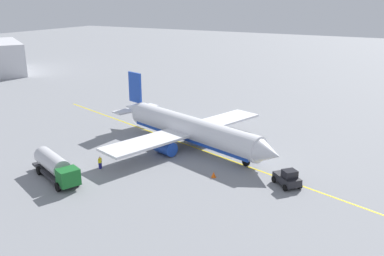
# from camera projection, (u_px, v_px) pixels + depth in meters

# --- Properties ---
(ground_plane) EXTENTS (400.00, 400.00, 0.00)m
(ground_plane) POSITION_uv_depth(u_px,v_px,m) (192.00, 146.00, 64.85)
(ground_plane) COLOR gray
(airplane) EXTENTS (32.96, 29.48, 9.70)m
(airplane) POSITION_uv_depth(u_px,v_px,m) (190.00, 129.00, 64.39)
(airplane) COLOR white
(airplane) RESTS_ON ground
(fuel_tanker) EXTENTS (10.29, 6.09, 3.15)m
(fuel_tanker) POSITION_uv_depth(u_px,v_px,m) (55.00, 166.00, 52.89)
(fuel_tanker) COLOR #2D2D33
(fuel_tanker) RESTS_ON ground
(pushback_tug) EXTENTS (4.07, 3.97, 2.20)m
(pushback_tug) POSITION_uv_depth(u_px,v_px,m) (287.00, 178.00, 51.20)
(pushback_tug) COLOR #232328
(pushback_tug) RESTS_ON ground
(refueling_worker) EXTENTS (0.54, 0.62, 1.71)m
(refueling_worker) POSITION_uv_depth(u_px,v_px,m) (100.00, 163.00, 56.41)
(refueling_worker) COLOR navy
(refueling_worker) RESTS_ON ground
(safety_cone_nose) EXTENTS (0.67, 0.67, 0.74)m
(safety_cone_nose) POSITION_uv_depth(u_px,v_px,m) (214.00, 175.00, 53.76)
(safety_cone_nose) COLOR #F2590F
(safety_cone_nose) RESTS_ON ground
(taxi_line_marking) EXTENTS (70.78, 22.50, 0.01)m
(taxi_line_marking) POSITION_uv_depth(u_px,v_px,m) (192.00, 146.00, 64.85)
(taxi_line_marking) COLOR yellow
(taxi_line_marking) RESTS_ON ground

